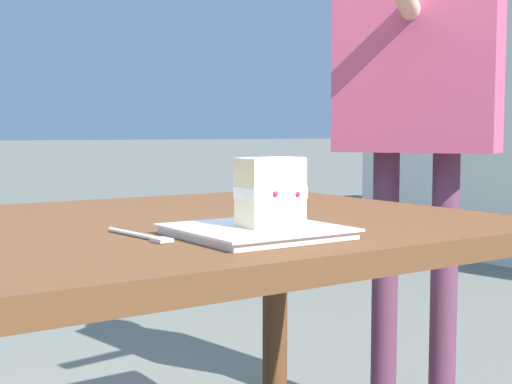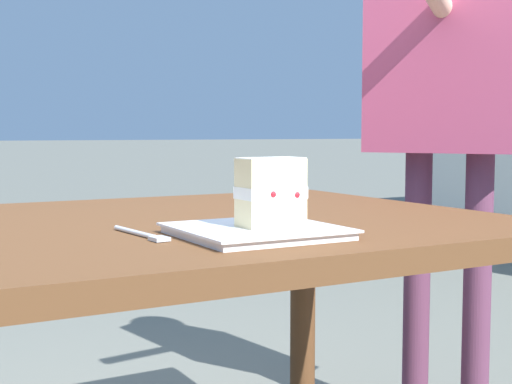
# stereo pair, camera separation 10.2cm
# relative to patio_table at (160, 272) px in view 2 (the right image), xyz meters

# --- Properties ---
(patio_table) EXTENTS (1.29, 0.94, 0.72)m
(patio_table) POSITION_rel_patio_table_xyz_m (0.00, 0.00, 0.00)
(patio_table) COLOR brown
(patio_table) RESTS_ON ground
(dessert_plate) EXTENTS (0.24, 0.24, 0.02)m
(dessert_plate) POSITION_rel_patio_table_xyz_m (-0.06, 0.27, 0.11)
(dessert_plate) COLOR white
(dessert_plate) RESTS_ON patio_table
(cake_slice) EXTENTS (0.10, 0.07, 0.11)m
(cake_slice) POSITION_rel_patio_table_xyz_m (-0.08, 0.28, 0.17)
(cake_slice) COLOR beige
(cake_slice) RESTS_ON dessert_plate
(dessert_fork) EXTENTS (0.03, 0.17, 0.01)m
(dessert_fork) POSITION_rel_patio_table_xyz_m (0.10, 0.18, 0.10)
(dessert_fork) COLOR silver
(dessert_fork) RESTS_ON patio_table
(diner_person) EXTENTS (0.62, 0.50, 1.64)m
(diner_person) POSITION_rel_patio_table_xyz_m (-0.95, -0.24, 0.47)
(diner_person) COLOR #5D3049
(diner_person) RESTS_ON ground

